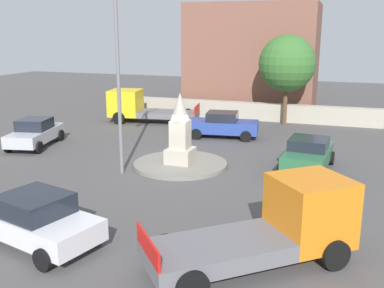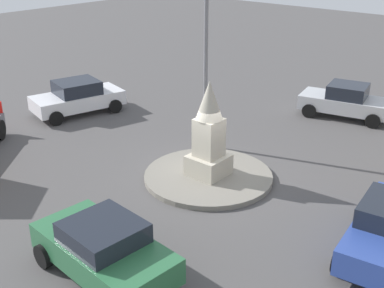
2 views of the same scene
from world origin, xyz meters
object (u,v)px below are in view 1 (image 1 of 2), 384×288
(car_green_approaching, at_px, (308,154))
(corner_building, at_px, (253,57))
(car_blue_far_side, at_px, (223,125))
(car_white_near_island, at_px, (36,219))
(tree_near_wall, at_px, (287,64))
(truck_orange_waiting, at_px, (278,225))
(truck_yellow_parked_left, at_px, (139,107))
(streetlamp, at_px, (117,55))
(monument, at_px, (180,132))
(car_silver_parked_right, at_px, (35,133))

(car_green_approaching, bearing_deg, corner_building, -159.38)
(car_green_approaching, bearing_deg, car_blue_far_side, -132.55)
(car_white_near_island, relative_size, tree_near_wall, 0.74)
(truck_orange_waiting, bearing_deg, truck_yellow_parked_left, -143.51)
(car_white_near_island, bearing_deg, truck_orange_waiting, 100.96)
(streetlamp, relative_size, truck_orange_waiting, 1.55)
(car_blue_far_side, bearing_deg, tree_near_wall, 149.56)
(car_green_approaching, distance_m, car_white_near_island, 12.34)
(truck_orange_waiting, relative_size, truck_yellow_parked_left, 0.87)
(car_blue_far_side, relative_size, corner_building, 0.44)
(car_green_approaching, bearing_deg, truck_orange_waiting, -0.13)
(monument, distance_m, car_green_approaching, 5.95)
(car_green_approaching, bearing_deg, car_silver_parked_right, -88.07)
(car_blue_far_side, height_order, tree_near_wall, tree_near_wall)
(truck_orange_waiting, bearing_deg, corner_building, -166.49)
(car_silver_parked_right, bearing_deg, corner_building, 151.82)
(monument, xyz_separation_m, car_blue_far_side, (-6.32, 0.31, -0.88))
(car_blue_far_side, bearing_deg, car_silver_parked_right, -59.31)
(truck_orange_waiting, bearing_deg, car_green_approaching, 179.87)
(monument, xyz_separation_m, corner_building, (-17.11, -0.20, 2.49))
(car_blue_far_side, relative_size, car_white_near_island, 0.98)
(car_silver_parked_right, height_order, tree_near_wall, tree_near_wall)
(car_white_near_island, xyz_separation_m, tree_near_wall, (-20.20, 4.52, 3.33))
(tree_near_wall, bearing_deg, monument, -16.07)
(car_silver_parked_right, bearing_deg, truck_orange_waiting, 60.30)
(monument, bearing_deg, car_white_near_island, -8.02)
(car_white_near_island, height_order, truck_orange_waiting, truck_orange_waiting)
(corner_building, xyz_separation_m, tree_near_wall, (5.74, 3.48, -0.03))
(truck_orange_waiting, bearing_deg, monument, -142.67)
(truck_orange_waiting, height_order, tree_near_wall, tree_near_wall)
(monument, height_order, car_white_near_island, monument)
(car_white_near_island, distance_m, car_silver_parked_right, 12.35)
(monument, bearing_deg, truck_orange_waiting, 37.33)
(car_green_approaching, xyz_separation_m, truck_yellow_parked_left, (-7.66, -12.22, 0.29))
(corner_building, bearing_deg, tree_near_wall, 31.20)
(streetlamp, height_order, corner_building, streetlamp)
(car_white_near_island, height_order, car_silver_parked_right, car_white_near_island)
(monument, height_order, tree_near_wall, tree_near_wall)
(car_blue_far_side, distance_m, corner_building, 11.31)
(car_green_approaching, height_order, corner_building, corner_building)
(car_blue_far_side, height_order, car_silver_parked_right, car_silver_parked_right)
(truck_yellow_parked_left, relative_size, tree_near_wall, 1.07)
(car_blue_far_side, height_order, car_white_near_island, car_white_near_island)
(car_white_near_island, height_order, corner_building, corner_building)
(car_silver_parked_right, xyz_separation_m, tree_near_wall, (-10.52, 12.18, 3.35))
(car_green_approaching, relative_size, car_white_near_island, 0.91)
(car_white_near_island, bearing_deg, car_blue_far_side, 174.15)
(car_white_near_island, relative_size, truck_orange_waiting, 0.79)
(streetlamp, height_order, car_silver_parked_right, streetlamp)
(car_white_near_island, distance_m, truck_yellow_parked_left, 18.59)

